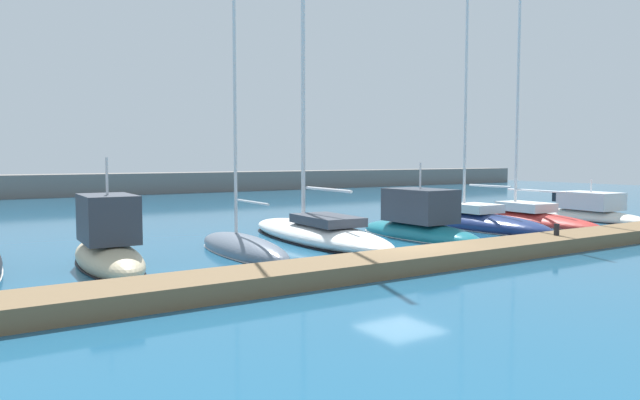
# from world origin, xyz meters

# --- Properties ---
(ground_plane) EXTENTS (120.00, 120.00, 0.00)m
(ground_plane) POSITION_xyz_m (0.00, 0.00, 0.00)
(ground_plane) COLOR #1E567A
(dock_pier) EXTENTS (42.30, 1.96, 0.51)m
(dock_pier) POSITION_xyz_m (0.00, -1.69, 0.25)
(dock_pier) COLOR brown
(dock_pier) RESTS_ON ground_plane
(breakwater_seawall) EXTENTS (108.00, 3.73, 1.96)m
(breakwater_seawall) POSITION_xyz_m (0.00, 41.54, 0.98)
(breakwater_seawall) COLOR slate
(breakwater_seawall) RESTS_ON ground_plane
(motorboat_sand_third) EXTENTS (2.05, 6.32, 3.75)m
(motorboat_sand_third) POSITION_xyz_m (-8.85, 3.72, 0.65)
(motorboat_sand_third) COLOR beige
(motorboat_sand_third) RESTS_ON ground_plane
(sailboat_slate_fourth) EXTENTS (1.82, 6.49, 11.97)m
(sailboat_slate_fourth) POSITION_xyz_m (-4.25, 3.58, 0.25)
(sailboat_slate_fourth) COLOR slate
(sailboat_slate_fourth) RESTS_ON ground_plane
(sailboat_white_fifth) EXTENTS (3.40, 10.47, 18.77)m
(sailboat_white_fifth) POSITION_xyz_m (-0.19, 5.02, 0.44)
(sailboat_white_fifth) COLOR white
(sailboat_white_fifth) RESTS_ON ground_plane
(motorboat_teal_sixth) EXTENTS (2.26, 6.92, 3.59)m
(motorboat_teal_sixth) POSITION_xyz_m (4.05, 3.54, 0.57)
(motorboat_teal_sixth) COLOR #19707F
(motorboat_teal_sixth) RESTS_ON ground_plane
(sailboat_navy_seventh) EXTENTS (2.68, 8.24, 16.34)m
(sailboat_navy_seventh) POSITION_xyz_m (8.64, 4.25, 0.38)
(sailboat_navy_seventh) COLOR navy
(sailboat_navy_seventh) RESTS_ON ground_plane
(sailboat_red_eighth) EXTENTS (3.10, 10.11, 21.78)m
(sailboat_red_eighth) POSITION_xyz_m (12.80, 5.15, 0.29)
(sailboat_red_eighth) COLOR #B72D28
(sailboat_red_eighth) RESTS_ON ground_plane
(motorboat_ivory_ninth) EXTENTS (2.79, 7.89, 2.60)m
(motorboat_ivory_ninth) POSITION_xyz_m (17.08, 4.07, 0.36)
(motorboat_ivory_ninth) COLOR silver
(motorboat_ivory_ninth) RESTS_ON ground_plane
(dock_bollard) EXTENTS (0.20, 0.20, 0.44)m
(dock_bollard) POSITION_xyz_m (6.24, -1.69, 0.73)
(dock_bollard) COLOR black
(dock_bollard) RESTS_ON dock_pier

